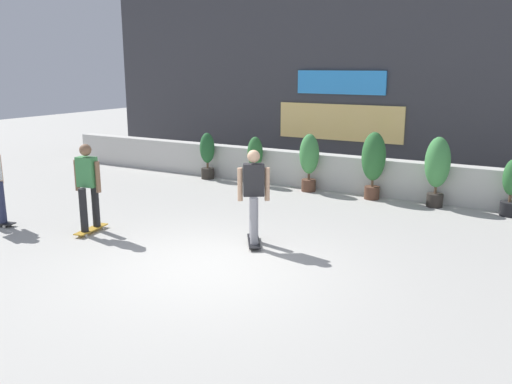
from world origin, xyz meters
name	(u,v)px	position (x,y,z in m)	size (l,w,h in m)	color
ground_plane	(209,266)	(0.00, 0.00, 0.00)	(48.00, 48.00, 0.00)	#B2AFA8
planter_wall	(344,174)	(0.00, 6.00, 0.45)	(18.00, 0.40, 0.90)	beige
building_backdrop	(395,60)	(0.00, 10.00, 3.25)	(20.00, 2.08, 6.50)	#38383D
potted_plant_0	(207,153)	(-3.86, 5.55, 0.71)	(0.41, 0.41, 1.29)	#2D2823
potted_plant_1	(255,158)	(-2.33, 5.55, 0.70)	(0.41, 0.41, 1.28)	brown
potted_plant_2	(309,158)	(-0.78, 5.55, 0.84)	(0.49, 0.49, 1.45)	brown
potted_plant_3	(373,160)	(0.87, 5.55, 0.94)	(0.56, 0.56, 1.60)	brown
potted_plant_4	(437,166)	(2.32, 5.55, 0.92)	(0.55, 0.55, 1.58)	#2D2823
potted_plant_5	(511,186)	(3.84, 5.55, 0.65)	(0.37, 0.37, 1.21)	black
skater_mid_plaza	(88,184)	(-2.95, 0.34, 0.94)	(0.55, 0.82, 1.70)	#BF8C26
skater_by_wall_left	(254,193)	(0.09, 1.26, 0.94)	(0.60, 0.78, 1.70)	black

